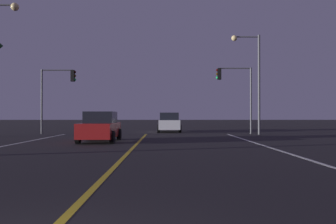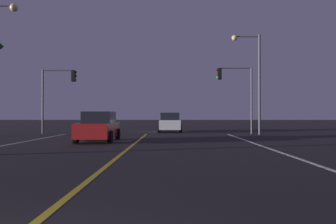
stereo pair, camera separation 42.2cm
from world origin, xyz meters
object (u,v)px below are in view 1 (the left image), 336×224
at_px(car_oncoming, 100,127).
at_px(traffic_light_near_left, 58,86).
at_px(traffic_light_near_right, 234,85).
at_px(street_lamp_right_far, 252,71).
at_px(car_ahead_far, 169,123).

height_order(car_oncoming, traffic_light_near_left, traffic_light_near_left).
xyz_separation_m(traffic_light_near_right, street_lamp_right_far, (1.19, -1.07, 0.97)).
distance_m(car_ahead_far, car_oncoming, 11.76).
xyz_separation_m(car_ahead_far, traffic_light_near_right, (5.14, -3.08, 3.09)).
height_order(car_ahead_far, traffic_light_near_right, traffic_light_near_right).
bearing_deg(car_ahead_far, car_oncoming, 159.99).
relative_size(car_oncoming, traffic_light_near_left, 0.84).
distance_m(traffic_light_near_right, street_lamp_right_far, 1.87).
distance_m(car_ahead_far, traffic_light_near_right, 6.74).
relative_size(car_ahead_far, traffic_light_near_left, 0.84).
bearing_deg(street_lamp_right_far, car_oncoming, 33.70).
bearing_deg(traffic_light_near_left, traffic_light_near_right, 0.00).
height_order(car_oncoming, traffic_light_near_right, traffic_light_near_right).
distance_m(car_oncoming, street_lamp_right_far, 13.09).
distance_m(traffic_light_near_left, street_lamp_right_far, 15.22).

